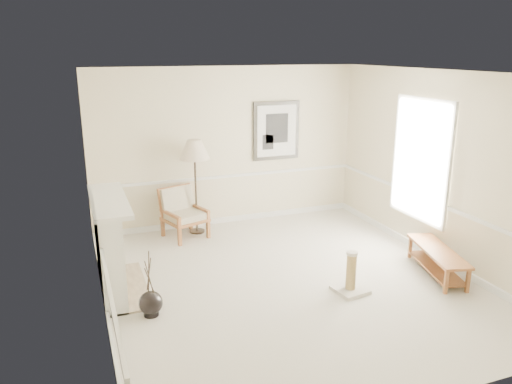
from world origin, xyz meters
TOP-DOWN VIEW (x-y plane):
  - ground at (0.00, 0.00)m, footprint 5.50×5.50m
  - room at (0.14, 0.08)m, footprint 5.04×5.54m
  - fireplace at (-2.34, 0.60)m, footprint 0.64×1.64m
  - floor_vase at (-1.96, -0.26)m, footprint 0.30×0.30m
  - armchair at (-1.00, 2.32)m, footprint 0.84×0.87m
  - floor_lamp at (-0.71, 2.40)m, footprint 0.70×0.70m
  - bench at (2.15, -0.53)m, footprint 0.73×1.40m
  - scratching_post at (0.67, -0.58)m, footprint 0.47×0.47m

SIDE VIEW (x-z plane):
  - ground at x=0.00m, z-range 0.00..0.00m
  - floor_vase at x=-1.96m, z-range -0.28..0.59m
  - scratching_post at x=0.67m, z-range -0.11..0.48m
  - bench at x=2.15m, z-range 0.06..0.45m
  - armchair at x=-1.00m, z-range 0.03..0.90m
  - fireplace at x=-2.34m, z-range -0.01..1.30m
  - floor_lamp at x=-0.71m, z-range 0.63..2.31m
  - room at x=0.14m, z-range 0.41..3.33m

